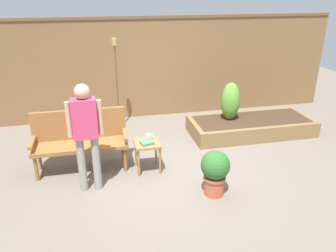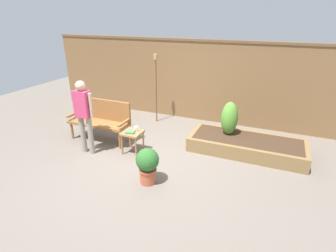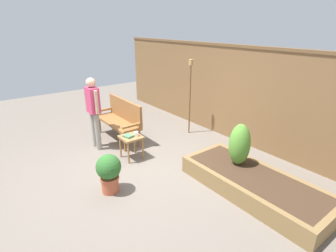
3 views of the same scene
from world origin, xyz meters
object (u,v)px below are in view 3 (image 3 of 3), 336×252
Objects in this scene: shrub_near_bench at (240,144)px; side_table at (131,140)px; potted_boxwood at (109,171)px; tiki_torch at (190,85)px; person_by_bench at (93,107)px; garden_bench at (121,117)px; book_on_table at (128,136)px; cup_on_table at (136,134)px.

side_table is at bearing -148.92° from shrub_near_bench.
tiki_torch reaches higher than potted_boxwood.
tiki_torch is (-0.30, 1.82, 0.83)m from side_table.
shrub_near_bench is at bearing 28.49° from person_by_bench.
garden_bench is at bearing 100.50° from person_by_bench.
garden_bench is 2.16m from potted_boxwood.
book_on_table is 0.25× the size of shrub_near_bench.
person_by_bench is at bearing -157.19° from side_table.
shrub_near_bench is 0.47× the size of person_by_bench.
book_on_table is (-0.01, -0.05, 0.10)m from side_table.
book_on_table is 1.02m from person_by_bench.
cup_on_table is at bearing -78.71° from tiki_torch.
shrub_near_bench is 0.40× the size of tiki_torch.
garden_bench reaches higher than book_on_table.
shrub_near_bench is (1.75, 0.98, 0.14)m from cup_on_table.
shrub_near_bench reaches higher than side_table.
potted_boxwood is 3.02m from tiki_torch.
tiki_torch is at bearing 160.62° from shrub_near_bench.
person_by_bench is (-1.68, 0.49, 0.55)m from potted_boxwood.
potted_boxwood reaches higher than book_on_table.
potted_boxwood reaches higher than side_table.
shrub_near_bench is at bearing 15.33° from garden_bench.
cup_on_table is (0.04, 0.10, 0.13)m from side_table.
side_table is at bearing -17.27° from garden_bench.
shrub_near_bench reaches higher than garden_bench.
side_table is 0.12m from book_on_table.
person_by_bench is (-0.93, -0.47, 0.41)m from cup_on_table.
tiki_torch reaches higher than garden_bench.
book_on_table is at bearing -20.26° from garden_bench.
side_table is (1.01, -0.31, -0.15)m from garden_bench.
book_on_table is 0.28× the size of potted_boxwood.
shrub_near_bench is at bearing 31.08° from side_table.
cup_on_table reaches higher than book_on_table.
tiki_torch is (-0.34, 1.72, 0.71)m from cup_on_table.
potted_boxwood is at bearing -117.20° from shrub_near_bench.
person_by_bench is at bearing -104.91° from tiki_torch.
shrub_near_bench is 2.29m from tiki_torch.
side_table is 0.17m from cup_on_table.
book_on_table is at bearing 19.98° from person_by_bench.
potted_boxwood reaches higher than cup_on_table.
potted_boxwood is 0.90× the size of shrub_near_bench.
cup_on_table is 0.17m from book_on_table.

